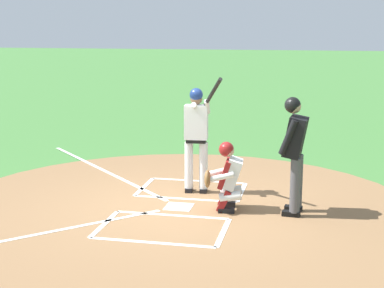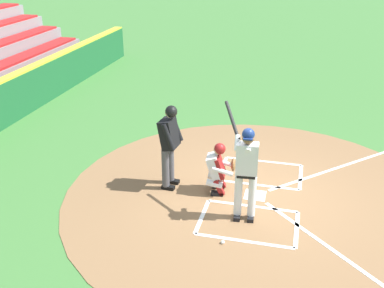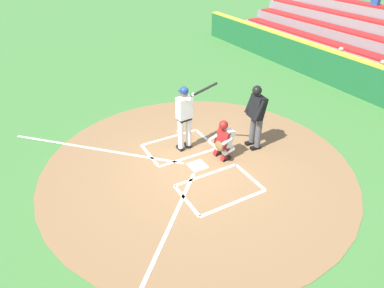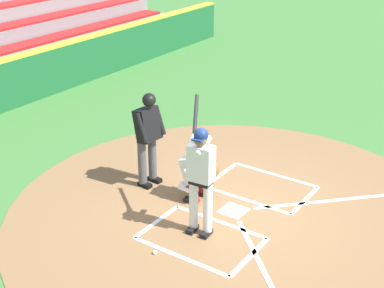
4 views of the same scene
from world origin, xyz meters
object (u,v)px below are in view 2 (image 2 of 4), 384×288
plate_umpire (169,141)px  baseball (223,242)px  catcher (219,167)px  batter (246,167)px

plate_umpire → baseball: bearing=40.2°
catcher → baseball: catcher is taller
batter → baseball: 1.42m
catcher → plate_umpire: bearing=-88.2°
plate_umpire → baseball: plate_umpire is taller
batter → baseball: (0.92, -0.24, -1.06)m
batter → baseball: bearing=-14.5°
batter → catcher: size_ratio=1.88×
batter → plate_umpire: batter is taller
catcher → plate_umpire: size_ratio=0.61×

